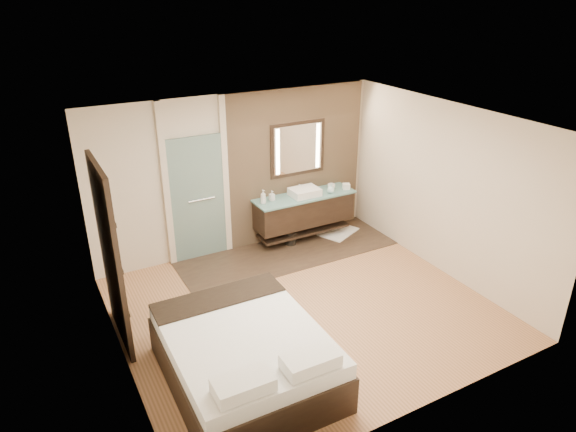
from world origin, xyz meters
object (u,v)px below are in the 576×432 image
bed (245,356)px  waste_bin (290,238)px  vanity (304,210)px  mirror_unit (298,149)px

bed → waste_bin: bearing=53.3°
bed → waste_bin: (2.12, 2.77, -0.22)m
vanity → waste_bin: vanity is taller
mirror_unit → bed: mirror_unit is taller
vanity → mirror_unit: (0.00, 0.24, 1.07)m
vanity → bed: vanity is taller
mirror_unit → vanity: bearing=-90.0°
mirror_unit → bed: size_ratio=0.49×
bed → waste_bin: size_ratio=8.71×
bed → waste_bin: bed is taller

